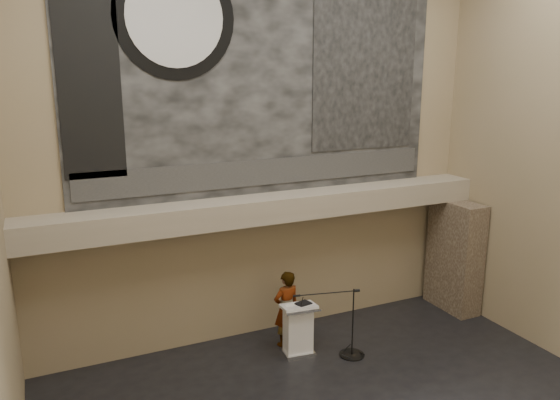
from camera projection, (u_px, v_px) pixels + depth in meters
name	position (u px, v px, depth m)	size (l,w,h in m)	color
wall_back	(264.00, 143.00, 11.43)	(10.00, 0.02, 8.50)	#8D7C59
soffit	(272.00, 208.00, 11.38)	(10.00, 0.80, 0.50)	gray
sprinkler_left	(199.00, 230.00, 10.76)	(0.04, 0.04, 0.06)	#B2893D
sprinkler_right	(351.00, 211.00, 12.17)	(0.04, 0.04, 0.06)	#B2893D
banner	(264.00, 72.00, 11.06)	(8.00, 0.05, 5.00)	black
banner_text_strip	(266.00, 172.00, 11.51)	(7.76, 0.02, 0.55)	#2C2C2C
banner_clock_rim	(175.00, 17.00, 10.06)	(2.30, 2.30, 0.02)	black
banner_clock_face	(175.00, 17.00, 10.04)	(1.84, 1.84, 0.02)	silver
banner_building_print	(365.00, 67.00, 11.97)	(2.60, 0.02, 3.60)	black
banner_brick_print	(90.00, 90.00, 9.72)	(1.10, 0.02, 3.20)	black
stone_pier	(455.00, 256.00, 13.24)	(0.60, 1.40, 2.70)	#46382B
lectern	(298.00, 329.00, 11.22)	(0.74, 0.57, 1.13)	silver
binder	(304.00, 304.00, 11.09)	(0.29, 0.23, 0.04)	black
papers	(293.00, 307.00, 10.98)	(0.23, 0.32, 0.01)	silver
speaker_person	(286.00, 309.00, 11.53)	(0.61, 0.40, 1.67)	white
mic_stand	(350.00, 346.00, 11.23)	(1.48, 0.55, 1.47)	black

